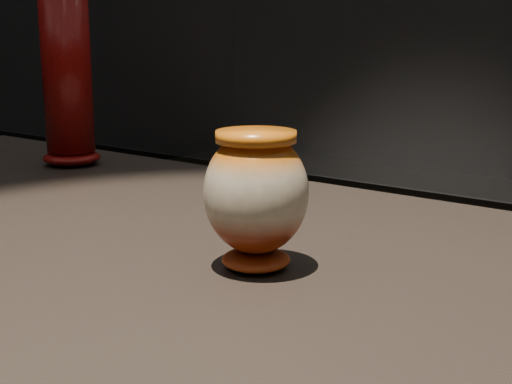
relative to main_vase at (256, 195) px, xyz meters
The scene contains 2 objects.
main_vase is the anchor object (origin of this frame).
tall_vase 0.72m from the main_vase, 157.47° to the left, with size 0.11×0.11×0.35m.
Camera 1 is at (0.58, -0.62, 1.15)m, focal length 50.00 mm.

